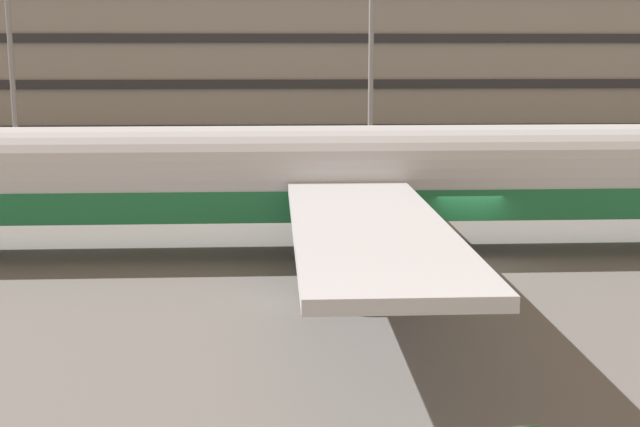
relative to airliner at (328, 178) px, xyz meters
The scene contains 3 objects.
ground_plane 6.30m from the airliner, 19.12° to the right, with size 600.00×600.00×0.00m, color slate.
terminal_structure 44.68m from the airliner, 83.24° to the left, with size 173.84×19.55×13.95m.
airliner is the anchor object (origin of this frame).
Camera 1 is at (-7.10, -31.94, 7.96)m, focal length 48.95 mm.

